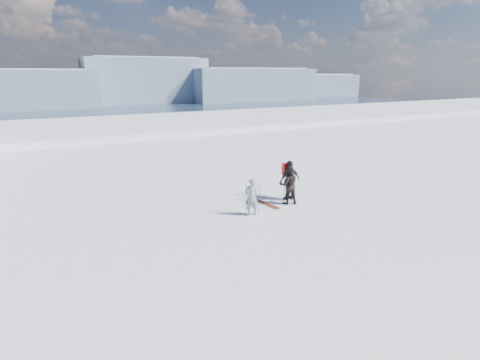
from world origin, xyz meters
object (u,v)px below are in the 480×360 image
at_px(skier_grey, 251,197).
at_px(skis_loose, 265,203).
at_px(skier_dark, 288,185).
at_px(skier_pack, 290,180).

height_order(skier_grey, skis_loose, skier_grey).
bearing_deg(skier_dark, skier_pack, -113.54).
bearing_deg(skier_dark, skier_grey, 30.12).
distance_m(skier_grey, skier_pack, 2.57).
relative_size(skier_dark, skier_pack, 0.94).
bearing_deg(skier_pack, skier_grey, 16.47).
xyz_separation_m(skier_dark, skis_loose, (-0.91, 0.39, -0.82)).
bearing_deg(skis_loose, skier_pack, 0.67).
bearing_deg(skis_loose, skier_grey, -142.42).
height_order(skier_grey, skier_pack, skier_pack).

